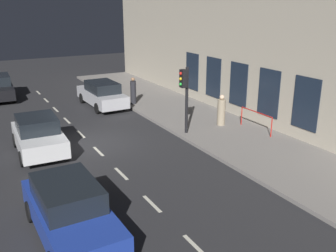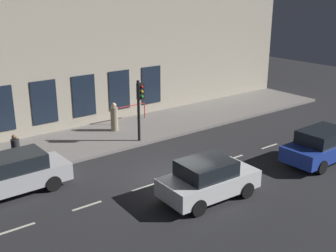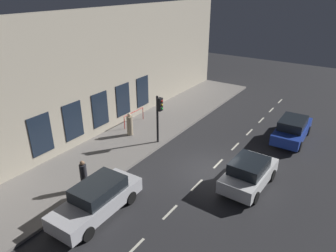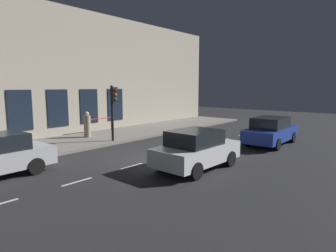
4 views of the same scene
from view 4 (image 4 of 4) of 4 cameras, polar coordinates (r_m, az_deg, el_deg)
name	(u,v)px [view 4 (image 4 of 4)]	position (r m, az deg, el deg)	size (l,w,h in m)	color
ground_plane	(157,159)	(13.44, -2.12, -6.47)	(60.00, 60.00, 0.00)	#28282B
sidewalk	(79,141)	(18.11, -17.03, -2.84)	(4.50, 32.00, 0.15)	gray
building_facade	(53,72)	(20.03, -21.57, 9.77)	(0.65, 32.00, 8.39)	#B2A893
lane_centre_line	(171,155)	(14.18, 0.59, -5.69)	(0.12, 27.20, 0.01)	beige
traffic_light	(113,103)	(16.96, -10.68, 4.39)	(0.49, 0.32, 3.21)	black
parked_car_0	(271,131)	(17.58, 19.53, -0.90)	(1.91, 4.46, 1.58)	#1E389E
parked_car_1	(196,149)	(11.80, 5.55, -4.59)	(2.02, 3.94, 1.58)	silver
pedestrian_1	(87,126)	(18.85, -15.56, 0.09)	(0.42, 0.42, 1.60)	gray
red_railing	(99,122)	(20.53, -13.42, 0.78)	(0.05, 2.21, 0.97)	red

